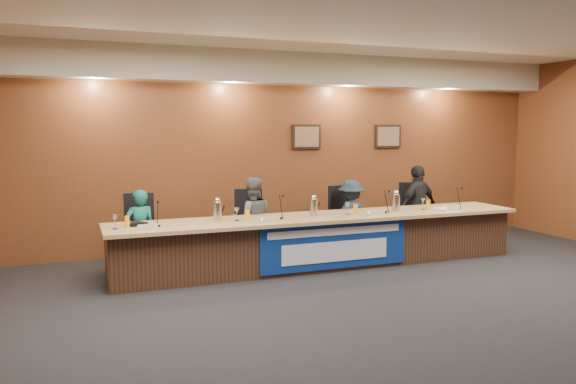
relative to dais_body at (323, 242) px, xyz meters
name	(u,v)px	position (x,y,z in m)	size (l,w,h in m)	color
floor	(417,317)	(0.00, -2.40, -0.35)	(10.00, 10.00, 0.00)	black
ceiling	(425,6)	(0.00, -2.40, 2.85)	(10.00, 8.00, 0.04)	silver
wall_back	(284,152)	(0.00, 1.60, 1.25)	(10.00, 0.04, 3.20)	brown
soffit	(289,69)	(0.00, 1.35, 2.60)	(10.00, 0.50, 0.50)	beige
dais_body	(323,242)	(0.00, 0.00, 0.00)	(6.00, 0.80, 0.70)	#3E2518
dais_top	(324,217)	(0.00, -0.05, 0.38)	(6.10, 0.95, 0.05)	tan
banner	(335,246)	(0.00, -0.41, 0.03)	(2.20, 0.02, 0.65)	navy
banner_text_upper	(336,232)	(0.00, -0.43, 0.23)	(2.00, 0.01, 0.10)	silver
banner_text_lower	(336,252)	(0.00, -0.43, -0.05)	(1.60, 0.01, 0.28)	silver
wall_photo_left	(306,137)	(0.40, 1.57, 1.50)	(0.52, 0.04, 0.42)	black
wall_photo_right	(388,136)	(2.00, 1.57, 1.50)	(0.52, 0.04, 0.42)	black
panelist_a	(140,231)	(-2.51, 0.56, 0.23)	(0.42, 0.28, 1.16)	#115850
panelist_b	(252,220)	(-0.90, 0.56, 0.29)	(0.62, 0.48, 1.28)	#525458
panelist_c	(351,217)	(0.74, 0.56, 0.24)	(0.76, 0.44, 1.18)	#172636
panelist_d	(418,207)	(1.99, 0.56, 0.35)	(0.82, 0.34, 1.39)	black
office_chair_a	(139,237)	(-2.51, 0.66, 0.13)	(0.48, 0.48, 0.08)	black
office_chair_b	(250,230)	(-0.90, 0.66, 0.13)	(0.48, 0.48, 0.08)	black
office_chair_c	(348,223)	(0.74, 0.66, 0.13)	(0.48, 0.48, 0.08)	black
office_chair_d	(414,219)	(1.99, 0.66, 0.13)	(0.48, 0.48, 0.08)	black
nameplate_a	(148,226)	(-2.51, -0.31, 0.45)	(0.24, 0.06, 0.09)	white
microphone_a	(158,226)	(-2.37, -0.13, 0.41)	(0.07, 0.07, 0.02)	black
juice_glass_a	(127,222)	(-2.74, -0.08, 0.47)	(0.06, 0.06, 0.15)	#FFA518
water_glass_a	(115,222)	(-2.89, -0.13, 0.49)	(0.08, 0.08, 0.18)	silver
nameplate_b	(271,219)	(-0.91, -0.32, 0.45)	(0.24, 0.06, 0.09)	white
microphone_b	(280,218)	(-0.70, -0.11, 0.41)	(0.07, 0.07, 0.02)	black
juice_glass_b	(248,215)	(-1.17, -0.12, 0.47)	(0.06, 0.06, 0.15)	#FFA518
water_glass_b	(237,214)	(-1.31, -0.06, 0.49)	(0.08, 0.08, 0.18)	silver
nameplate_c	(377,212)	(0.72, -0.29, 0.45)	(0.24, 0.06, 0.09)	white
microphone_c	(385,212)	(0.95, -0.13, 0.41)	(0.07, 0.07, 0.02)	black
juice_glass_c	(355,209)	(0.46, -0.13, 0.47)	(0.06, 0.06, 0.15)	#FFA518
water_glass_c	(347,208)	(0.34, -0.09, 0.49)	(0.08, 0.08, 0.18)	silver
nameplate_d	(453,208)	(2.03, -0.31, 0.45)	(0.24, 0.06, 0.09)	white
microphone_d	(457,208)	(2.21, -0.17, 0.41)	(0.07, 0.07, 0.02)	black
juice_glass_d	(428,205)	(1.73, -0.09, 0.47)	(0.06, 0.06, 0.15)	#FFA518
water_glass_d	(423,204)	(1.63, -0.09, 0.49)	(0.08, 0.08, 0.18)	silver
carafe_left	(217,212)	(-1.55, 0.02, 0.53)	(0.12, 0.12, 0.26)	silver
carafe_mid	(314,207)	(-0.14, 0.01, 0.52)	(0.11, 0.11, 0.24)	silver
carafe_right	(396,203)	(1.18, -0.05, 0.53)	(0.12, 0.12, 0.25)	silver
speakerphone	(136,224)	(-2.61, 0.03, 0.43)	(0.32, 0.32, 0.05)	black
paper_stack	(445,209)	(2.03, -0.12, 0.40)	(0.22, 0.30, 0.01)	white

